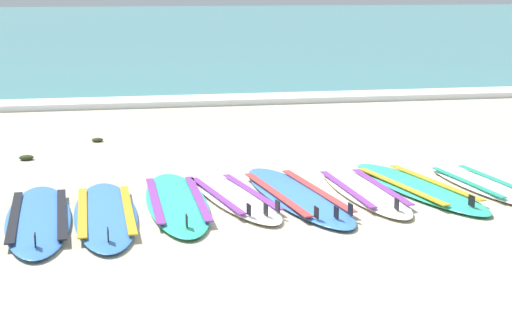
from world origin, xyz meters
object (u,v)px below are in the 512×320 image
(surfboard_3, at_px, (234,196))
(surfboard_5, at_px, (364,191))
(surfboard_2, at_px, (177,202))
(surfboard_1, at_px, (106,214))
(surfboard_4, at_px, (296,195))
(surfboard_0, at_px, (38,218))
(surfboard_6, at_px, (417,187))
(surfboard_7, at_px, (481,184))

(surfboard_3, distance_m, surfboard_5, 1.41)
(surfboard_3, bearing_deg, surfboard_2, -171.11)
(surfboard_1, relative_size, surfboard_2, 0.99)
(surfboard_2, height_order, surfboard_4, same)
(surfboard_1, bearing_deg, surfboard_3, 16.16)
(surfboard_0, distance_m, surfboard_5, 3.38)
(surfboard_5, xyz_separation_m, surfboard_6, (0.63, 0.04, -0.00))
(surfboard_4, bearing_deg, surfboard_3, 174.48)
(surfboard_5, height_order, surfboard_6, same)
(surfboard_4, distance_m, surfboard_5, 0.76)
(surfboard_4, height_order, surfboard_5, same)
(surfboard_1, relative_size, surfboard_3, 1.08)
(surfboard_2, distance_m, surfboard_6, 2.65)
(surfboard_0, height_order, surfboard_4, same)
(surfboard_1, bearing_deg, surfboard_2, 21.97)
(surfboard_5, bearing_deg, surfboard_7, 1.31)
(surfboard_3, height_order, surfboard_5, same)
(surfboard_4, bearing_deg, surfboard_2, -178.55)
(surfboard_0, xyz_separation_m, surfboard_6, (3.99, 0.43, 0.00))
(surfboard_0, xyz_separation_m, surfboard_3, (1.95, 0.41, 0.00))
(surfboard_0, xyz_separation_m, surfboard_4, (2.60, 0.35, 0.00))
(surfboard_3, xyz_separation_m, surfboard_7, (2.78, 0.01, -0.00))
(surfboard_5, bearing_deg, surfboard_2, -177.99)
(surfboard_7, bearing_deg, surfboard_2, -178.27)
(surfboard_2, relative_size, surfboard_3, 1.10)
(surfboard_0, relative_size, surfboard_5, 1.10)
(surfboard_0, height_order, surfboard_3, same)
(surfboard_0, height_order, surfboard_5, same)
(surfboard_0, bearing_deg, surfboard_6, 6.09)
(surfboard_0, bearing_deg, surfboard_4, 7.62)
(surfboard_7, bearing_deg, surfboard_4, -178.11)
(surfboard_4, distance_m, surfboard_7, 2.13)
(surfboard_3, relative_size, surfboard_5, 1.00)
(surfboard_2, relative_size, surfboard_7, 1.20)
(surfboard_0, height_order, surfboard_6, same)
(surfboard_5, bearing_deg, surfboard_4, -177.06)
(surfboard_0, bearing_deg, surfboard_2, 13.26)
(surfboard_1, height_order, surfboard_5, same)
(surfboard_5, relative_size, surfboard_7, 1.09)
(surfboard_4, xyz_separation_m, surfboard_6, (1.38, 0.08, -0.00))
(surfboard_2, height_order, surfboard_7, same)
(surfboard_0, xyz_separation_m, surfboard_1, (0.63, 0.03, 0.00))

